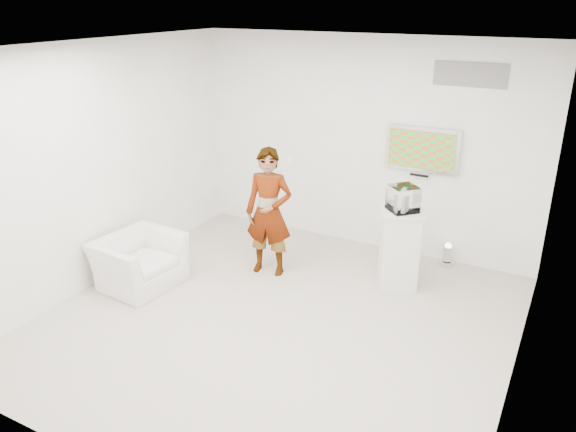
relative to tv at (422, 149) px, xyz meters
The scene contains 10 objects.
room 2.59m from the tv, 109.13° to the right, with size 5.01×5.01×3.00m.
tv is the anchor object (origin of this frame).
logo_decal 1.12m from the tv, ahead, with size 0.90×0.02×0.30m, color slate.
person 2.22m from the tv, 137.51° to the right, with size 0.62×0.41×1.70m, color silver.
armchair 3.98m from the tv, 138.26° to the right, with size 0.99×0.87×0.64m, color silver.
pedestal 1.43m from the tv, 85.68° to the right, with size 0.49×0.49×1.02m, color silver.
floor_uplight 1.49m from the tv, 12.99° to the right, with size 0.20×0.20×0.32m, color silver.
vitrine 1.05m from the tv, 85.68° to the right, with size 0.31×0.31×0.31m, color silver.
console 1.07m from the tv, 85.68° to the right, with size 0.05×0.15×0.20m, color silver.
wii_remote 1.81m from the tv, 137.45° to the right, with size 0.04×0.14×0.04m, color silver.
Camera 1 is at (2.73, -4.80, 3.47)m, focal length 35.00 mm.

